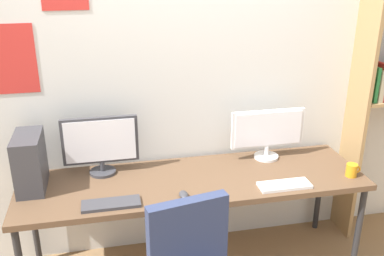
% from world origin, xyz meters
% --- Properties ---
extents(wall_back, '(4.73, 0.11, 2.60)m').
position_xyz_m(wall_back, '(-0.00, 1.02, 1.30)').
color(wall_back, silver).
rests_on(wall_back, ground_plane).
extents(desk, '(2.33, 0.68, 0.74)m').
position_xyz_m(desk, '(0.00, 0.60, 0.69)').
color(desk, brown).
rests_on(desk, ground_plane).
extents(monitor_left, '(0.51, 0.18, 0.41)m').
position_xyz_m(monitor_left, '(-0.60, 0.81, 0.96)').
color(monitor_left, '#38383D').
rests_on(monitor_left, desk).
extents(monitor_right, '(0.55, 0.18, 0.37)m').
position_xyz_m(monitor_right, '(0.60, 0.81, 0.95)').
color(monitor_right, silver).
rests_on(monitor_right, desk).
extents(pc_tower, '(0.17, 0.34, 0.37)m').
position_xyz_m(pc_tower, '(-1.05, 0.70, 0.92)').
color(pc_tower, '#38383D').
rests_on(pc_tower, desk).
extents(keyboard_left, '(0.35, 0.13, 0.02)m').
position_xyz_m(keyboard_left, '(-0.56, 0.37, 0.75)').
color(keyboard_left, '#38383D').
rests_on(keyboard_left, desk).
extents(keyboard_right, '(0.34, 0.13, 0.02)m').
position_xyz_m(keyboard_right, '(0.56, 0.37, 0.75)').
color(keyboard_right, silver).
rests_on(keyboard_right, desk).
extents(computer_mouse, '(0.06, 0.10, 0.03)m').
position_xyz_m(computer_mouse, '(-0.11, 0.38, 0.76)').
color(computer_mouse, '#38383D').
rests_on(computer_mouse, desk).
extents(coffee_mug, '(0.11, 0.08, 0.09)m').
position_xyz_m(coffee_mug, '(1.07, 0.41, 0.79)').
color(coffee_mug, orange).
rests_on(coffee_mug, desk).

